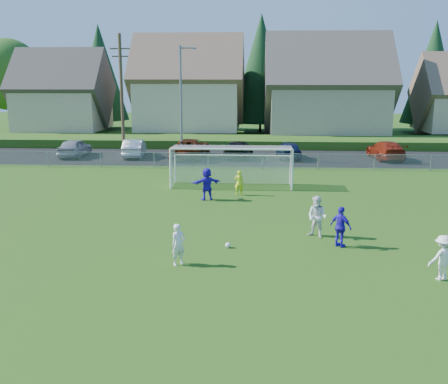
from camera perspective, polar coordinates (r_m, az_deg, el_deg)
The scene contains 22 objects.
ground at distance 17.24m, azimuth -1.61°, elevation -10.40°, with size 160.00×160.00×0.00m, color #193D0C.
asphalt_lot at distance 43.84m, azimuth 1.52°, elevation 3.78°, with size 60.00×60.00×0.00m, color black.
grass_embankment at distance 51.21m, azimuth 1.81°, elevation 5.50°, with size 70.00×6.00×0.80m, color #1E420F.
soccer_ball at distance 20.97m, azimuth 0.44°, elevation -5.80°, with size 0.22×0.22×0.22m, color white.
player_white_a at distance 19.05m, azimuth -4.99°, elevation -5.71°, with size 0.56×0.37×1.53m, color white.
player_white_b at distance 22.44m, azimuth 10.10°, elevation -2.69°, with size 0.87×0.67×1.78m, color white.
player_white_c at distance 19.07m, azimuth 22.69°, elevation -6.61°, with size 1.00×0.58×1.55m, color white.
player_blue_a at distance 21.40m, azimuth 12.60°, elevation -3.73°, with size 0.97×0.40×1.66m, color #2914BC.
player_blue_b at distance 28.78m, azimuth -1.88°, elevation 0.89°, with size 1.65×0.53×1.78m, color #2914BC.
goalkeeper at distance 29.93m, azimuth 1.66°, elevation 1.01°, with size 0.52×0.34×1.44m, color #D3ED1B.
car_a at distance 45.98m, azimuth -15.94°, elevation 4.66°, with size 1.80×4.47×1.52m, color #97999E.
car_b at distance 44.77m, azimuth -9.74°, elevation 4.74°, with size 1.57×4.50×1.48m, color silver.
car_c at distance 43.54m, azimuth -3.69°, elevation 4.76°, with size 2.67×5.79×1.61m, color #5F1C0A.
car_d at distance 43.66m, azimuth 1.60°, elevation 4.67°, with size 1.97×4.84×1.40m, color black.
car_e at distance 43.48m, azimuth 7.06°, elevation 4.58°, with size 1.72×4.27×1.46m, color #111A3D.
car_g at distance 44.88m, azimuth 17.21°, elevation 4.38°, with size 2.09×5.14×1.49m, color maroon.
soccer_goal at distance 32.29m, azimuth 0.85°, elevation 3.51°, with size 7.42×1.90×2.50m.
chainlink_fence at distance 38.32m, azimuth 1.25°, elevation 3.44°, with size 52.06×0.06×1.20m.
streetlight at distance 42.25m, azimuth -4.64°, elevation 10.00°, with size 1.38×0.18×9.00m.
utility_pole at distance 44.20m, azimuth -11.07°, elevation 10.32°, with size 1.60×0.26×10.00m.
houses_row at distance 58.27m, azimuth 4.07°, elevation 13.17°, with size 53.90×11.45×13.27m.
tree_row at distance 64.54m, azimuth 3.16°, elevation 12.75°, with size 65.98×12.36×13.80m.
Camera 1 is at (1.42, -15.80, 6.74)m, focal length 42.00 mm.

